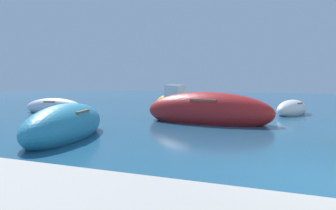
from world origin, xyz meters
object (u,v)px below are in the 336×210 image
(moored_boat_4, at_px, (66,126))
(moored_boat_1, at_px, (208,112))
(moored_boat_5, at_px, (54,108))
(moored_boat_6, at_px, (292,109))
(moored_boat_3, at_px, (178,102))

(moored_boat_4, bearing_deg, moored_boat_1, 132.85)
(moored_boat_5, bearing_deg, moored_boat_6, -168.27)
(moored_boat_6, bearing_deg, moored_boat_3, -75.40)
(moored_boat_4, xyz_separation_m, moored_boat_5, (-5.73, 6.07, -0.11))
(moored_boat_1, distance_m, moored_boat_4, 6.39)
(moored_boat_5, xyz_separation_m, moored_boat_6, (12.90, 4.02, -0.01))
(moored_boat_5, bearing_deg, moored_boat_1, 169.73)
(moored_boat_1, distance_m, moored_boat_5, 9.35)
(moored_boat_3, relative_size, moored_boat_5, 1.04)
(moored_boat_1, bearing_deg, moored_boat_6, 56.24)
(moored_boat_3, bearing_deg, moored_boat_4, -73.35)
(moored_boat_1, relative_size, moored_boat_3, 1.54)
(moored_boat_1, height_order, moored_boat_6, moored_boat_1)
(moored_boat_5, relative_size, moored_boat_6, 1.15)
(moored_boat_4, relative_size, moored_boat_5, 1.35)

